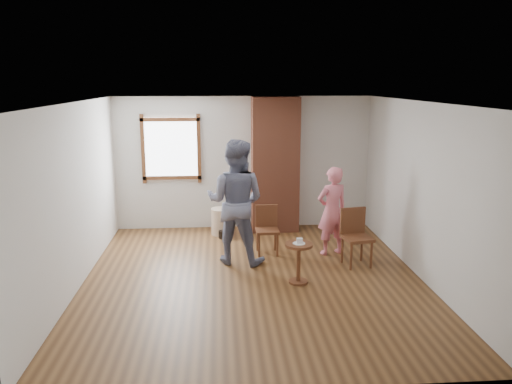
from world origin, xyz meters
The scene contains 12 objects.
ground centered at (0.00, 0.00, 0.00)m, with size 5.50×5.50×0.00m, color brown.
room_shell centered at (-0.06, 0.61, 1.81)m, with size 5.04×5.52×2.62m.
brick_chimney centered at (0.60, 2.50, 1.30)m, with size 0.90×0.50×2.60m, color #9C5137.
stoneware_crock centered at (-0.45, 2.26, 0.25)m, with size 0.39×0.39×0.51m, color #CBB093.
dark_pot centered at (-0.44, 2.01, 0.07)m, with size 0.14×0.14×0.14m, color black.
dining_chair_left centered at (0.32, 1.16, 0.46)m, with size 0.39×0.39×0.82m.
dining_chair_right centered at (1.67, 0.51, 0.51)m, with size 0.49×0.49×0.91m.
side_table centered at (0.65, -0.19, 0.40)m, with size 0.40×0.40×0.60m.
cake_plate centered at (0.65, -0.19, 0.60)m, with size 0.18×0.18×0.01m, color white.
cake_slice centered at (0.66, -0.19, 0.64)m, with size 0.08×0.07×0.06m, color white.
man centered at (-0.23, 0.77, 1.00)m, with size 0.97×0.76×2.01m, color #121432.
person_pink centered at (1.40, 1.02, 0.75)m, with size 0.55×0.36×1.51m, color pink.
Camera 1 is at (-0.48, -6.96, 2.90)m, focal length 35.00 mm.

